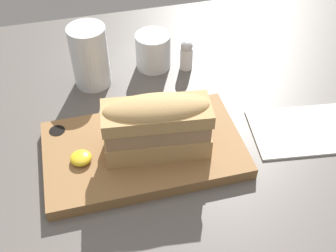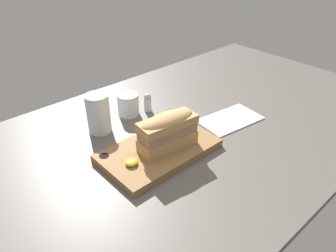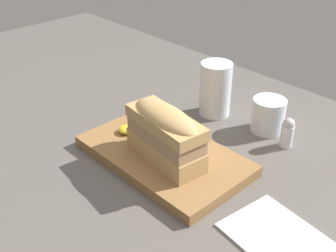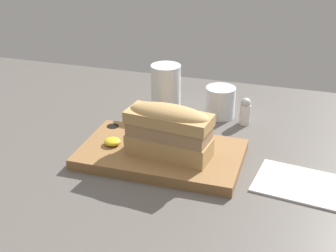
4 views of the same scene
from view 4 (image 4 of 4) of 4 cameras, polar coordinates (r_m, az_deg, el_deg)
name	(u,v)px [view 4 (image 4 of 4)]	position (r cm, az deg, el deg)	size (l,w,h in cm)	color
dining_table	(162,154)	(102.19, -0.68, -3.42)	(198.36, 91.23, 2.00)	#56514C
serving_board	(161,154)	(97.78, -0.87, -3.45)	(33.48, 19.79, 2.32)	olive
sandwich	(169,129)	(92.66, 0.10, -0.34)	(17.74, 8.70, 10.83)	tan
mustard_dollop	(112,142)	(99.49, -6.79, -1.89)	(3.50, 3.50, 1.40)	gold
water_glass	(166,93)	(116.43, -0.26, 4.01)	(7.40, 7.40, 12.82)	silver
wine_glass	(220,104)	(116.63, 6.38, 2.73)	(7.37, 7.37, 7.63)	silver
napkin	(312,187)	(93.07, 17.12, -7.10)	(22.54, 15.06, 0.40)	white
salt_shaker	(245,111)	(113.41, 9.38, 1.84)	(2.66, 2.66, 6.68)	white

